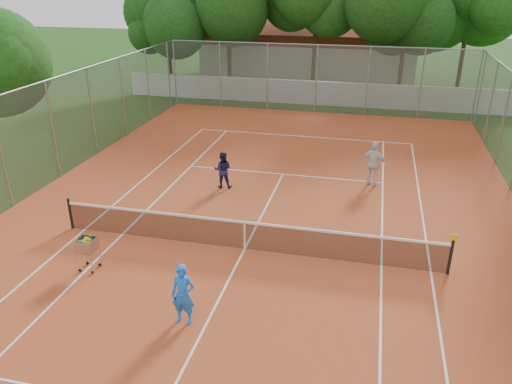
% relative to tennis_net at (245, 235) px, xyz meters
% --- Properties ---
extents(ground, '(120.00, 120.00, 0.00)m').
position_rel_tennis_net_xyz_m(ground, '(0.00, 0.00, -0.51)').
color(ground, '#193B10').
rests_on(ground, ground).
extents(court_pad, '(18.00, 34.00, 0.02)m').
position_rel_tennis_net_xyz_m(court_pad, '(0.00, 0.00, -0.50)').
color(court_pad, '#B44923').
rests_on(court_pad, ground).
extents(court_lines, '(10.98, 23.78, 0.01)m').
position_rel_tennis_net_xyz_m(court_lines, '(0.00, 0.00, -0.49)').
color(court_lines, white).
rests_on(court_lines, court_pad).
extents(tennis_net, '(11.88, 0.10, 0.98)m').
position_rel_tennis_net_xyz_m(tennis_net, '(0.00, 0.00, 0.00)').
color(tennis_net, black).
rests_on(tennis_net, court_pad).
extents(perimeter_fence, '(18.00, 34.00, 4.00)m').
position_rel_tennis_net_xyz_m(perimeter_fence, '(0.00, 0.00, 1.49)').
color(perimeter_fence, slate).
rests_on(perimeter_fence, ground).
extents(boundary_wall, '(26.00, 0.30, 1.50)m').
position_rel_tennis_net_xyz_m(boundary_wall, '(0.00, 19.00, 0.24)').
color(boundary_wall, silver).
rests_on(boundary_wall, ground).
extents(clubhouse, '(16.40, 9.00, 4.40)m').
position_rel_tennis_net_xyz_m(clubhouse, '(-2.00, 29.00, 1.69)').
color(clubhouse, beige).
rests_on(clubhouse, ground).
extents(tropical_trees, '(29.00, 19.00, 10.00)m').
position_rel_tennis_net_xyz_m(tropical_trees, '(0.00, 22.00, 4.49)').
color(tropical_trees, black).
rests_on(tropical_trees, ground).
extents(player_near, '(0.58, 0.39, 1.58)m').
position_rel_tennis_net_xyz_m(player_near, '(-0.54, -3.72, 0.30)').
color(player_near, blue).
rests_on(player_near, court_pad).
extents(player_far_left, '(0.79, 0.66, 1.47)m').
position_rel_tennis_net_xyz_m(player_far_left, '(-2.06, 4.51, 0.24)').
color(player_far_left, '#1B1A4F').
rests_on(player_far_left, court_pad).
extents(player_far_right, '(1.15, 0.77, 1.81)m').
position_rel_tennis_net_xyz_m(player_far_right, '(3.68, 6.06, 0.42)').
color(player_far_right, silver).
rests_on(player_far_right, court_pad).
extents(ball_hopper, '(0.59, 0.59, 1.08)m').
position_rel_tennis_net_xyz_m(ball_hopper, '(-4.03, -2.14, 0.05)').
color(ball_hopper, '#A9AAB0').
rests_on(ball_hopper, court_pad).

